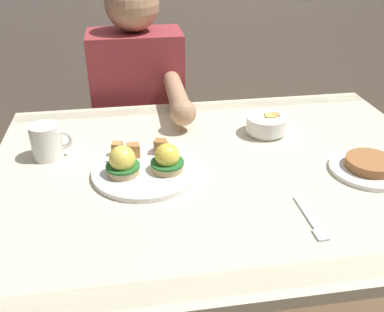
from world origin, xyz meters
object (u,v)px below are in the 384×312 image
dining_table (221,200)px  diner_person (140,112)px  eggs_benedict_plate (144,166)px  fruit_bowl (266,125)px  side_plate (369,167)px  coffee_mug (47,140)px  fork (311,220)px

dining_table → diner_person: diner_person is taller
dining_table → eggs_benedict_plate: 0.24m
eggs_benedict_plate → fruit_bowl: (0.37, 0.17, 0.01)m
side_plate → coffee_mug: bearing=165.8°
dining_table → fork: (0.14, -0.25, 0.11)m
fruit_bowl → fork: 0.43m
eggs_benedict_plate → fruit_bowl: size_ratio=2.25×
side_plate → diner_person: diner_person is taller
eggs_benedict_plate → dining_table: bearing=0.6°
coffee_mug → fork: (0.59, -0.38, -0.05)m
dining_table → side_plate: bearing=-12.3°
dining_table → fruit_bowl: 0.28m
diner_person → fruit_bowl: bearing=-50.1°
eggs_benedict_plate → coffee_mug: size_ratio=2.43×
coffee_mug → eggs_benedict_plate: bearing=-27.3°
dining_table → fork: 0.31m
dining_table → fruit_bowl: fruit_bowl is taller
diner_person → side_plate: bearing=-50.9°
side_plate → fork: bearing=-142.7°
fork → side_plate: size_ratio=0.78×
dining_table → eggs_benedict_plate: eggs_benedict_plate is taller
dining_table → fork: size_ratio=7.73×
fruit_bowl → side_plate: 0.32m
fruit_bowl → diner_person: (-0.36, 0.43, -0.12)m
coffee_mug → side_plate: coffee_mug is taller
eggs_benedict_plate → diner_person: (0.02, 0.60, -0.11)m
coffee_mug → fork: 0.70m
eggs_benedict_plate → coffee_mug: 0.28m
coffee_mug → side_plate: (0.82, -0.21, -0.04)m
coffee_mug → diner_person: size_ratio=0.10×
eggs_benedict_plate → coffee_mug: bearing=152.7°
fork → side_plate: bearing=37.3°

